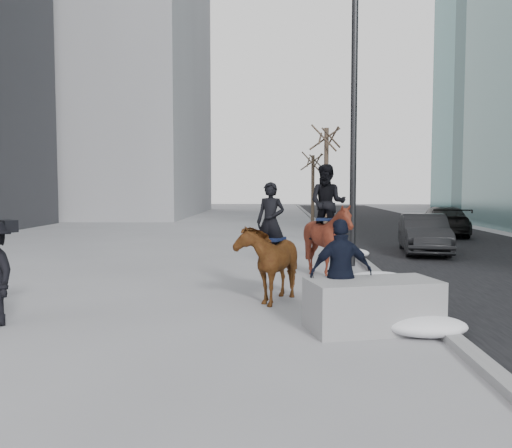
{
  "coord_description": "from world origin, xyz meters",
  "views": [
    {
      "loc": [
        0.4,
        -9.94,
        2.28
      ],
      "look_at": [
        0.0,
        1.2,
        1.5
      ],
      "focal_mm": 38.0,
      "sensor_mm": 36.0,
      "label": 1
    }
  ],
  "objects_px": {
    "mounted_left": "(270,256)",
    "planter": "(373,305)",
    "mounted_right": "(328,232)",
    "car_near": "(424,234)"
  },
  "relations": [
    {
      "from": "mounted_left",
      "to": "planter",
      "type": "bearing_deg",
      "value": -53.8
    },
    {
      "from": "planter",
      "to": "mounted_right",
      "type": "relative_size",
      "value": 0.71
    },
    {
      "from": "planter",
      "to": "mounted_left",
      "type": "xyz_separation_m",
      "value": [
        -1.64,
        2.24,
        0.48
      ]
    },
    {
      "from": "mounted_right",
      "to": "car_near",
      "type": "bearing_deg",
      "value": 53.39
    },
    {
      "from": "car_near",
      "to": "mounted_right",
      "type": "bearing_deg",
      "value": -118.59
    },
    {
      "from": "car_near",
      "to": "mounted_right",
      "type": "relative_size",
      "value": 1.43
    },
    {
      "from": "planter",
      "to": "mounted_right",
      "type": "bearing_deg",
      "value": 92.75
    },
    {
      "from": "car_near",
      "to": "mounted_left",
      "type": "bearing_deg",
      "value": -115.54
    },
    {
      "from": "planter",
      "to": "mounted_left",
      "type": "relative_size",
      "value": 0.85
    },
    {
      "from": "car_near",
      "to": "mounted_right",
      "type": "distance_m",
      "value": 6.31
    }
  ]
}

